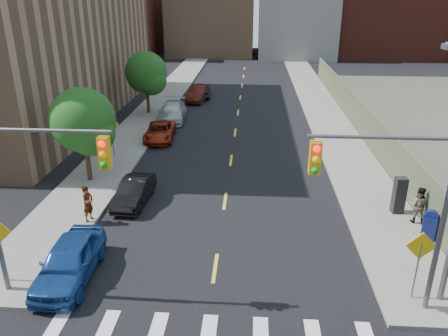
# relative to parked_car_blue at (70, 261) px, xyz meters

# --- Properties ---
(sidewalk_nw) EXTENTS (3.50, 73.00, 0.15)m
(sidewalk_nw) POSITION_rel_parked_car_blue_xyz_m (-2.25, 34.50, -0.70)
(sidewalk_nw) COLOR gray
(sidewalk_nw) RESTS_ON ground
(sidewalk_ne) EXTENTS (3.50, 73.00, 0.15)m
(sidewalk_ne) POSITION_rel_parked_car_blue_xyz_m (13.25, 34.50, -0.70)
(sidewalk_ne) COLOR gray
(sidewalk_ne) RESTS_ON ground
(fence_north) EXTENTS (0.12, 44.00, 2.50)m
(fence_north) POSITION_rel_parked_car_blue_xyz_m (15.10, 21.00, 0.47)
(fence_north) COLOR #5A6446
(fence_north) RESTS_ON ground
(bg_bldg_west) EXTENTS (14.00, 18.00, 12.00)m
(bg_bldg_west) POSITION_rel_parked_car_blue_xyz_m (-16.50, 63.00, 5.22)
(bg_bldg_west) COLOR #592319
(bg_bldg_west) RESTS_ON ground
(bg_bldg_midwest) EXTENTS (14.00, 16.00, 15.00)m
(bg_bldg_midwest) POSITION_rel_parked_car_blue_xyz_m (-0.50, 65.00, 6.72)
(bg_bldg_midwest) COLOR #8C6B4C
(bg_bldg_midwest) RESTS_ON ground
(bg_bldg_center) EXTENTS (12.00, 16.00, 10.00)m
(bg_bldg_center) POSITION_rel_parked_car_blue_xyz_m (13.50, 63.00, 4.22)
(bg_bldg_center) COLOR gray
(bg_bldg_center) RESTS_ON ground
(bg_bldg_east) EXTENTS (18.00, 18.00, 16.00)m
(bg_bldg_east) POSITION_rel_parked_car_blue_xyz_m (27.50, 65.00, 7.22)
(bg_bldg_east) COLOR #592319
(bg_bldg_east) RESTS_ON ground
(signal_nw) EXTENTS (4.59, 0.30, 7.00)m
(signal_nw) POSITION_rel_parked_car_blue_xyz_m (-0.48, -1.00, 3.75)
(signal_nw) COLOR #59595E
(signal_nw) RESTS_ON ground
(signal_ne) EXTENTS (4.59, 0.30, 7.00)m
(signal_ne) POSITION_rel_parked_car_blue_xyz_m (11.48, -1.00, 3.75)
(signal_ne) COLOR #59595E
(signal_ne) RESTS_ON ground
(warn_sign_ne) EXTENTS (1.06, 0.06, 2.83)m
(warn_sign_ne) POSITION_rel_parked_car_blue_xyz_m (12.70, -0.50, 1.22)
(warn_sign_ne) COLOR #59595E
(warn_sign_ne) RESTS_ON ground
(warn_sign_midwest) EXTENTS (1.06, 0.06, 2.83)m
(warn_sign_midwest) POSITION_rel_parked_car_blue_xyz_m (-2.30, 13.00, 1.22)
(warn_sign_midwest) COLOR #59595E
(warn_sign_midwest) RESTS_ON ground
(tree_west_near) EXTENTS (3.66, 3.64, 5.52)m
(tree_west_near) POSITION_rel_parked_car_blue_xyz_m (-2.50, 9.05, 2.70)
(tree_west_near) COLOR #332114
(tree_west_near) RESTS_ON ground
(tree_west_far) EXTENTS (3.66, 3.64, 5.52)m
(tree_west_far) POSITION_rel_parked_car_blue_xyz_m (-2.50, 24.05, 2.70)
(tree_west_far) COLOR #332114
(tree_west_far) RESTS_ON ground
(parked_car_blue) EXTENTS (1.98, 4.61, 1.55)m
(parked_car_blue) POSITION_rel_parked_car_blue_xyz_m (0.00, 0.00, 0.00)
(parked_car_blue) COLOR navy
(parked_car_blue) RESTS_ON ground
(parked_car_black) EXTENTS (1.56, 3.93, 1.27)m
(parked_car_black) POSITION_rel_parked_car_blue_xyz_m (0.80, 6.51, -0.14)
(parked_car_black) COLOR black
(parked_car_black) RESTS_ON ground
(parked_car_red) EXTENTS (2.34, 4.56, 1.23)m
(parked_car_red) POSITION_rel_parked_car_blue_xyz_m (0.00, 16.89, -0.16)
(parked_car_red) COLOR maroon
(parked_car_red) RESTS_ON ground
(parked_car_silver) EXTENTS (2.42, 5.37, 1.53)m
(parked_car_silver) POSITION_rel_parked_car_blue_xyz_m (0.00, 22.08, -0.01)
(parked_car_silver) COLOR #A2A4A9
(parked_car_silver) RESTS_ON ground
(parked_car_white) EXTENTS (1.90, 4.48, 1.51)m
(parked_car_white) POSITION_rel_parked_car_blue_xyz_m (0.00, 21.83, -0.02)
(parked_car_white) COLOR silver
(parked_car_white) RESTS_ON ground
(parked_car_maroon) EXTENTS (1.98, 4.63, 1.48)m
(parked_car_maroon) POSITION_rel_parked_car_blue_xyz_m (1.30, 29.26, -0.03)
(parked_car_maroon) COLOR #40120C
(parked_car_maroon) RESTS_ON ground
(parked_car_grey) EXTENTS (2.49, 4.77, 1.28)m
(parked_car_grey) POSITION_rel_parked_car_blue_xyz_m (1.30, 30.90, -0.14)
(parked_car_grey) COLOR black
(parked_car_grey) RESTS_ON ground
(mailbox) EXTENTS (0.69, 0.61, 1.40)m
(mailbox) POSITION_rel_parked_car_blue_xyz_m (14.70, 3.62, 0.05)
(mailbox) COLOR #0E1453
(mailbox) RESTS_ON sidewalk_ne
(payphone) EXTENTS (0.59, 0.50, 1.85)m
(payphone) POSITION_rel_parked_car_blue_xyz_m (14.09, 6.09, 0.30)
(payphone) COLOR black
(payphone) RESTS_ON sidewalk_ne
(pedestrian_west) EXTENTS (0.59, 0.74, 1.77)m
(pedestrian_west) POSITION_rel_parked_car_blue_xyz_m (-0.80, 4.24, 0.26)
(pedestrian_west) COLOR gray
(pedestrian_west) RESTS_ON sidewalk_nw
(pedestrian_east) EXTENTS (1.07, 0.96, 1.80)m
(pedestrian_east) POSITION_rel_parked_car_blue_xyz_m (14.70, 5.14, 0.27)
(pedestrian_east) COLOR gray
(pedestrian_east) RESTS_ON sidewalk_ne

